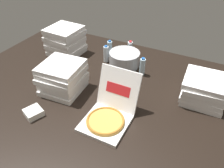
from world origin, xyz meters
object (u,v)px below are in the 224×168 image
Objects in this scene: napkin_pile at (34,112)px; water_bottle_0 at (110,49)px; ice_bucket at (124,59)px; pizza_stack_right_far at (62,77)px; open_pizza_box at (109,112)px; water_bottle_1 at (130,49)px; pizza_stack_left_far at (65,41)px; water_bottle_2 at (142,67)px; water_bottle_3 at (106,54)px; pizza_stack_right_near at (204,90)px.

water_bottle_0 is at bearing 84.51° from napkin_pile.
napkin_pile is (-0.37, -1.11, -0.05)m from ice_bucket.
pizza_stack_right_far is 1.20× the size of ice_bucket.
open_pizza_box is 2.43× the size of water_bottle_1.
water_bottle_1 is (0.23, 0.10, 0.00)m from water_bottle_0.
water_bottle_0 is (0.52, 0.19, -0.07)m from pizza_stack_left_far.
water_bottle_1 is at bearing 132.13° from water_bottle_2.
water_bottle_0 and water_bottle_2 have the same top height.
open_pizza_box reaches higher than ice_bucket.
open_pizza_box reaches higher than napkin_pile.
pizza_stack_right_far is at bearing -55.95° from pizza_stack_left_far.
water_bottle_3 is 1.10m from napkin_pile.
water_bottle_1 is 1.00× the size of water_bottle_3.
pizza_stack_left_far is 3.00× the size of napkin_pile.
water_bottle_3 is (0.02, -0.14, 0.00)m from water_bottle_0.
ice_bucket is 1.17m from napkin_pile.
open_pizza_box reaches higher than water_bottle_1.
water_bottle_3 is 1.48× the size of napkin_pile.
pizza_stack_right_far reaches higher than water_bottle_1.
water_bottle_0 is at bearing 163.33° from pizza_stack_right_near.
water_bottle_0 is 0.54m from water_bottle_2.
water_bottle_2 is at bearing 89.33° from open_pizza_box.
water_bottle_3 is at bearing 119.78° from open_pizza_box.
open_pizza_box is at bearing 23.15° from napkin_pile.
open_pizza_box is 2.43× the size of water_bottle_3.
napkin_pile is at bearing -156.85° from open_pizza_box.
pizza_stack_right_far reaches higher than water_bottle_0.
pizza_stack_right_far is at bearing -134.92° from water_bottle_2.
napkin_pile is at bearing -97.31° from water_bottle_3.
pizza_stack_right_near is 1.55m from napkin_pile.
pizza_stack_right_far reaches higher than water_bottle_3.
open_pizza_box is at bearing -14.50° from pizza_stack_right_far.
water_bottle_1 reaches higher than napkin_pile.
water_bottle_3 is at bearing 172.05° from water_bottle_2.
pizza_stack_right_near is at bearing 20.06° from pizza_stack_right_far.
pizza_stack_right_far is at bearing -116.90° from ice_bucket.
water_bottle_1 is (-0.27, 1.06, 0.02)m from open_pizza_box.
water_bottle_0 is 1.48× the size of napkin_pile.
open_pizza_box is at bearing -37.35° from pizza_stack_left_far.
open_pizza_box is 0.88m from ice_bucket.
open_pizza_box reaches higher than pizza_stack_left_far.
ice_bucket is at bearing 165.73° from pizza_stack_right_near.
pizza_stack_right_near is 2.89× the size of napkin_pile.
pizza_stack_right_near reaches higher than water_bottle_0.
pizza_stack_right_far reaches higher than pizza_stack_right_near.
pizza_stack_right_near is 1.16m from water_bottle_3.
pizza_stack_left_far is 1.00× the size of pizza_stack_right_far.
water_bottle_0 is at bearing 82.96° from pizza_stack_right_far.
open_pizza_box reaches higher than water_bottle_2.
water_bottle_3 is (-1.14, 0.21, -0.02)m from pizza_stack_right_near.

